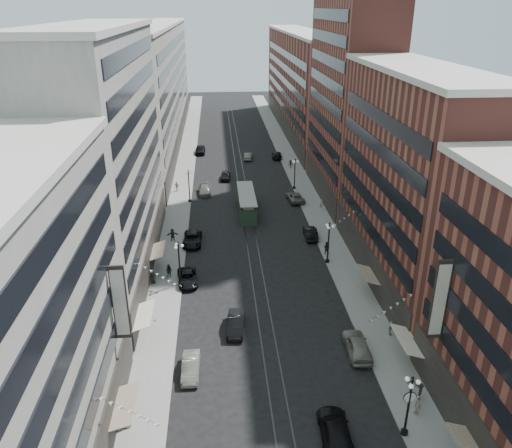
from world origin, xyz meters
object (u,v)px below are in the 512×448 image
object	(u,v)px
car_8	(204,190)
pedestrian_5	(173,235)
lamppost_se_mid	(295,173)
lamppost_sw_far	(179,262)
lamppost_sw_mid	(189,185)
car_1	(191,367)
car_7	(192,239)
pedestrian_1	(127,419)
car_4	(357,345)
car_12	(277,155)
lamppost_se_far	(328,241)
car_14	(248,156)
car_5	(236,324)
pedestrian_6	(177,186)
pedestrian_8	(321,204)
pedestrian_9	(290,164)
car_6	(335,430)
pedestrian_3	(419,391)
pedestrian_extra_1	(153,277)
streetcar	(247,203)
lamppost_se_near	(409,403)
pedestrian_2	(169,271)
pedestrian_7	(326,248)
car_9	(200,150)
car_13	(225,176)
car_11	(295,197)
car_10	(310,233)
pedestrian_extra_0	(417,405)
pedestrian_4	(390,328)
car_2	(188,278)

from	to	relation	value
car_8	pedestrian_5	world-z (taller)	pedestrian_5
lamppost_se_mid	lamppost_sw_far	bearing A→B (deg)	-119.90
lamppost_sw_mid	car_1	size ratio (longest dim) A/B	1.27
lamppost_se_mid	car_7	distance (m)	27.38
lamppost_sw_far	pedestrian_1	xyz separation A→B (m)	(-2.88, -21.56, -2.17)
car_4	pedestrian_1	size ratio (longest dim) A/B	3.36
pedestrian_1	car_12	size ratio (longest dim) A/B	0.31
lamppost_se_far	car_4	size ratio (longest dim) A/B	1.05
car_14	lamppost_se_far	bearing A→B (deg)	105.85
car_1	car_4	xyz separation A→B (m)	(15.59, 1.63, 0.18)
car_5	pedestrian_6	size ratio (longest dim) A/B	2.78
pedestrian_8	pedestrian_9	xyz separation A→B (m)	(-1.76, 22.05, 0.03)
lamppost_se_mid	car_6	size ratio (longest dim) A/B	1.00
pedestrian_3	car_5	bearing A→B (deg)	-93.22
pedestrian_extra_1	car_14	bearing A→B (deg)	-105.48
lamppost_se_far	streetcar	world-z (taller)	lamppost_se_far
lamppost_se_near	pedestrian_9	xyz separation A→B (m)	(1.06, 68.11, -2.25)
pedestrian_2	pedestrian_7	bearing A→B (deg)	34.12
lamppost_sw_far	pedestrian_5	world-z (taller)	lamppost_sw_far
lamppost_sw_mid	pedestrian_5	distance (m)	15.25
car_4	pedestrian_1	bearing A→B (deg)	22.37
car_5	car_7	bearing A→B (deg)	109.14
car_5	car_4	bearing A→B (deg)	-16.87
pedestrian_extra_1	car_9	bearing A→B (deg)	-93.84
pedestrian_3	car_14	bearing A→B (deg)	-139.05
car_13	pedestrian_9	xyz separation A→B (m)	(13.21, 5.66, 0.23)
car_5	car_13	distance (m)	47.90
car_6	pedestrian_9	xyz separation A→B (m)	(6.45, 68.00, 0.17)
car_11	car_4	bearing A→B (deg)	83.15
car_9	pedestrian_5	world-z (taller)	pedestrian_5
pedestrian_1	pedestrian_3	distance (m)	23.80
car_7	car_11	world-z (taller)	car_7
car_10	pedestrian_extra_0	size ratio (longest dim) A/B	2.58
car_5	car_7	distance (m)	21.08
lamppost_se_mid	pedestrian_8	xyz separation A→B (m)	(2.82, -9.94, -2.16)
car_6	lamppost_se_mid	bearing A→B (deg)	-92.81
lamppost_sw_far	car_10	world-z (taller)	lamppost_sw_far
lamppost_se_far	pedestrian_8	distance (m)	18.41
lamppost_se_mid	car_7	bearing A→B (deg)	-129.67
car_5	lamppost_sw_far	bearing A→B (deg)	127.94
car_12	pedestrian_7	bearing A→B (deg)	95.46
pedestrian_7	pedestrian_extra_1	world-z (taller)	pedestrian_7
car_10	car_14	distance (m)	40.16
pedestrian_4	pedestrian_extra_0	distance (m)	10.46
car_2	car_10	bearing A→B (deg)	27.62
car_14	pedestrian_8	xyz separation A→B (m)	(9.82, -29.30, 0.22)
pedestrian_9	pedestrian_7	bearing A→B (deg)	-66.40
car_5	pedestrian_9	bearing A→B (deg)	81.11
lamppost_se_far	pedestrian_7	xyz separation A→B (m)	(0.36, 2.32, -2.08)
car_7	car_14	world-z (taller)	car_7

